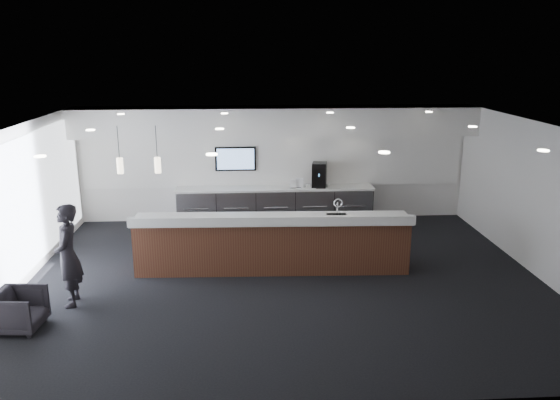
{
  "coord_description": "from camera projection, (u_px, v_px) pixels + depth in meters",
  "views": [
    {
      "loc": [
        -0.73,
        -9.92,
        4.35
      ],
      "look_at": [
        -0.02,
        1.3,
        1.25
      ],
      "focal_mm": 35.0,
      "sensor_mm": 36.0,
      "label": 1
    }
  ],
  "objects": [
    {
      "name": "ground",
      "position": [
        285.0,
        279.0,
        10.74
      ],
      "size": [
        10.0,
        10.0,
        0.0
      ],
      "primitive_type": "plane",
      "color": "black",
      "rests_on": "ground"
    },
    {
      "name": "cup_1",
      "position": [
        322.0,
        185.0,
        13.99
      ],
      "size": [
        0.14,
        0.14,
        0.1
      ],
      "primitive_type": "imported",
      "rotation": [
        0.0,
        0.0,
        0.65
      ],
      "color": "white",
      "rests_on": "back_credenza"
    },
    {
      "name": "right_wall",
      "position": [
        540.0,
        201.0,
        10.65
      ],
      "size": [
        0.02,
        8.0,
        3.0
      ],
      "primitive_type": "cube",
      "color": "white",
      "rests_on": "ground"
    },
    {
      "name": "ceiling",
      "position": [
        286.0,
        127.0,
        9.94
      ],
      "size": [
        10.0,
        8.0,
        0.02
      ],
      "primitive_type": "cube",
      "color": "black",
      "rests_on": "back_wall"
    },
    {
      "name": "left_wall",
      "position": [
        15.0,
        210.0,
        10.04
      ],
      "size": [
        0.02,
        8.0,
        3.0
      ],
      "primitive_type": "cube",
      "color": "white",
      "rests_on": "ground"
    },
    {
      "name": "coffee_machine",
      "position": [
        319.0,
        175.0,
        13.97
      ],
      "size": [
        0.43,
        0.52,
        0.63
      ],
      "rotation": [
        0.0,
        0.0,
        -0.21
      ],
      "color": "black",
      "rests_on": "back_credenza"
    },
    {
      "name": "wall_tv",
      "position": [
        236.0,
        159.0,
        14.0
      ],
      "size": [
        1.05,
        0.08,
        0.62
      ],
      "color": "black",
      "rests_on": "back_wall"
    },
    {
      "name": "pendant_left",
      "position": [
        162.0,
        160.0,
        10.77
      ],
      "size": [
        0.12,
        0.12,
        0.3
      ],
      "primitive_type": "cylinder",
      "color": "beige",
      "rests_on": "ceiling"
    },
    {
      "name": "cup_4",
      "position": [
        306.0,
        185.0,
        13.97
      ],
      "size": [
        0.14,
        0.14,
        0.1
      ],
      "primitive_type": "imported",
      "rotation": [
        0.0,
        0.0,
        2.58
      ],
      "color": "white",
      "rests_on": "back_credenza"
    },
    {
      "name": "soffit_bulkhead",
      "position": [
        275.0,
        121.0,
        13.45
      ],
      "size": [
        10.0,
        0.9,
        0.7
      ],
      "primitive_type": "cube",
      "color": "white",
      "rests_on": "back_wall"
    },
    {
      "name": "cup_0",
      "position": [
        328.0,
        185.0,
        14.0
      ],
      "size": [
        0.1,
        0.1,
        0.1
      ],
      "primitive_type": "imported",
      "color": "white",
      "rests_on": "back_credenza"
    },
    {
      "name": "lounge_guest",
      "position": [
        68.0,
        255.0,
        9.44
      ],
      "size": [
        0.55,
        0.73,
        1.83
      ],
      "primitive_type": "imported",
      "rotation": [
        0.0,
        0.0,
        -1.39
      ],
      "color": "black",
      "rests_on": "ground"
    },
    {
      "name": "cup_3",
      "position": [
        311.0,
        185.0,
        13.98
      ],
      "size": [
        0.13,
        0.13,
        0.1
      ],
      "primitive_type": "imported",
      "rotation": [
        0.0,
        0.0,
        1.94
      ],
      "color": "white",
      "rests_on": "back_credenza"
    },
    {
      "name": "info_sign_right",
      "position": [
        300.0,
        183.0,
        13.92
      ],
      "size": [
        0.19,
        0.07,
        0.25
      ],
      "primitive_type": "cube",
      "rotation": [
        0.0,
        0.0,
        -0.26
      ],
      "color": "white",
      "rests_on": "back_credenza"
    },
    {
      "name": "cup_2",
      "position": [
        317.0,
        185.0,
        13.99
      ],
      "size": [
        0.13,
        0.13,
        0.1
      ],
      "primitive_type": "imported",
      "rotation": [
        0.0,
        0.0,
        1.29
      ],
      "color": "white",
      "rests_on": "back_credenza"
    },
    {
      "name": "ceiling_can_lights",
      "position": [
        286.0,
        128.0,
        9.95
      ],
      "size": [
        7.0,
        5.0,
        0.02
      ],
      "primitive_type": null,
      "color": "white",
      "rests_on": "ceiling"
    },
    {
      "name": "window_blinds_wall",
      "position": [
        17.0,
        210.0,
        10.04
      ],
      "size": [
        0.04,
        7.36,
        2.55
      ],
      "primitive_type": "cube",
      "color": "silver",
      "rests_on": "left_wall"
    },
    {
      "name": "back_wall",
      "position": [
        274.0,
        163.0,
        14.19
      ],
      "size": [
        10.0,
        0.02,
        3.0
      ],
      "primitive_type": "cube",
      "color": "white",
      "rests_on": "ground"
    },
    {
      "name": "alcove_panel",
      "position": [
        274.0,
        160.0,
        14.14
      ],
      "size": [
        9.8,
        0.06,
        1.4
      ],
      "primitive_type": "cube",
      "color": "white",
      "rests_on": "back_wall"
    },
    {
      "name": "service_counter",
      "position": [
        272.0,
        243.0,
        11.05
      ],
      "size": [
        5.57,
        1.1,
        1.49
      ],
      "rotation": [
        0.0,
        0.0,
        -0.04
      ],
      "color": "#4C2519",
      "rests_on": "ground"
    },
    {
      "name": "info_sign_left",
      "position": [
        293.0,
        184.0,
        13.87
      ],
      "size": [
        0.16,
        0.03,
        0.22
      ],
      "primitive_type": "cube",
      "rotation": [
        0.0,
        0.0,
        0.04
      ],
      "color": "white",
      "rests_on": "back_credenza"
    },
    {
      "name": "pendant_right",
      "position": [
        126.0,
        161.0,
        10.72
      ],
      "size": [
        0.12,
        0.12,
        0.3
      ],
      "primitive_type": "cylinder",
      "color": "beige",
      "rests_on": "ceiling"
    },
    {
      "name": "armchair",
      "position": [
        19.0,
        310.0,
        8.71
      ],
      "size": [
        0.79,
        0.77,
        0.67
      ],
      "primitive_type": "imported",
      "rotation": [
        0.0,
        0.0,
        1.49
      ],
      "color": "black",
      "rests_on": "ground"
    },
    {
      "name": "back_credenza",
      "position": [
        275.0,
        205.0,
        14.12
      ],
      "size": [
        5.06,
        0.66,
        0.95
      ],
      "color": "gray",
      "rests_on": "ground"
    }
  ]
}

